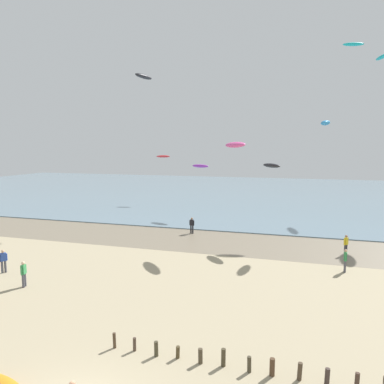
{
  "coord_description": "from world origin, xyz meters",
  "views": [
    {
      "loc": [
        7.13,
        -9.47,
        9.08
      ],
      "look_at": [
        0.58,
        12.65,
        6.21
      ],
      "focal_mm": 33.91,
      "sensor_mm": 36.0,
      "label": 1
    }
  ],
  "objects_px": {
    "person_mid_beach": "(192,225)",
    "kite_aloft_9": "(271,166)",
    "kite_aloft_3": "(382,57)",
    "kite_aloft_5": "(163,156)",
    "person_by_waterline": "(346,244)",
    "person_left_flank": "(3,260)",
    "kite_aloft_4": "(144,76)",
    "kite_aloft_6": "(200,166)",
    "kite_aloft_7": "(325,123)",
    "person_right_flank": "(24,273)",
    "kite_aloft_8": "(353,44)",
    "kite_aloft_2": "(235,145)",
    "person_far_down_beach": "(345,260)"
  },
  "relations": [
    {
      "from": "person_by_waterline",
      "to": "kite_aloft_5",
      "type": "height_order",
      "value": "kite_aloft_5"
    },
    {
      "from": "person_mid_beach",
      "to": "person_far_down_beach",
      "type": "xyz_separation_m",
      "value": [
        14.11,
        -8.23,
        0.0
      ]
    },
    {
      "from": "kite_aloft_3",
      "to": "kite_aloft_7",
      "type": "relative_size",
      "value": 1.31
    },
    {
      "from": "person_by_waterline",
      "to": "person_left_flank",
      "type": "distance_m",
      "value": 27.07
    },
    {
      "from": "person_by_waterline",
      "to": "person_left_flank",
      "type": "relative_size",
      "value": 1.0
    },
    {
      "from": "kite_aloft_4",
      "to": "kite_aloft_6",
      "type": "distance_m",
      "value": 12.92
    },
    {
      "from": "person_right_flank",
      "to": "person_mid_beach",
      "type": "bearing_deg",
      "value": 69.9
    },
    {
      "from": "person_mid_beach",
      "to": "kite_aloft_2",
      "type": "distance_m",
      "value": 10.23
    },
    {
      "from": "person_far_down_beach",
      "to": "kite_aloft_5",
      "type": "bearing_deg",
      "value": 131.88
    },
    {
      "from": "person_left_flank",
      "to": "kite_aloft_7",
      "type": "bearing_deg",
      "value": 34.82
    },
    {
      "from": "kite_aloft_2",
      "to": "kite_aloft_6",
      "type": "bearing_deg",
      "value": 168.89
    },
    {
      "from": "person_right_flank",
      "to": "kite_aloft_7",
      "type": "height_order",
      "value": "kite_aloft_7"
    },
    {
      "from": "kite_aloft_3",
      "to": "kite_aloft_6",
      "type": "bearing_deg",
      "value": 109.06
    },
    {
      "from": "person_mid_beach",
      "to": "person_by_waterline",
      "type": "height_order",
      "value": "same"
    },
    {
      "from": "person_mid_beach",
      "to": "kite_aloft_3",
      "type": "bearing_deg",
      "value": 47.46
    },
    {
      "from": "person_far_down_beach",
      "to": "person_by_waterline",
      "type": "bearing_deg",
      "value": 83.04
    },
    {
      "from": "person_mid_beach",
      "to": "kite_aloft_9",
      "type": "distance_m",
      "value": 10.53
    },
    {
      "from": "kite_aloft_2",
      "to": "kite_aloft_9",
      "type": "bearing_deg",
      "value": 77.03
    },
    {
      "from": "person_far_down_beach",
      "to": "kite_aloft_8",
      "type": "bearing_deg",
      "value": 83.92
    },
    {
      "from": "person_right_flank",
      "to": "kite_aloft_3",
      "type": "distance_m",
      "value": 53.58
    },
    {
      "from": "kite_aloft_3",
      "to": "kite_aloft_8",
      "type": "distance_m",
      "value": 12.34
    },
    {
      "from": "kite_aloft_5",
      "to": "person_by_waterline",
      "type": "bearing_deg",
      "value": 129.52
    },
    {
      "from": "kite_aloft_2",
      "to": "kite_aloft_4",
      "type": "distance_m",
      "value": 17.09
    },
    {
      "from": "person_right_flank",
      "to": "kite_aloft_3",
      "type": "bearing_deg",
      "value": 55.64
    },
    {
      "from": "kite_aloft_5",
      "to": "person_mid_beach",
      "type": "bearing_deg",
      "value": 110.47
    },
    {
      "from": "kite_aloft_5",
      "to": "kite_aloft_9",
      "type": "relative_size",
      "value": 0.92
    },
    {
      "from": "person_left_flank",
      "to": "kite_aloft_3",
      "type": "relative_size",
      "value": 0.51
    },
    {
      "from": "kite_aloft_5",
      "to": "kite_aloft_6",
      "type": "bearing_deg",
      "value": 123.0
    },
    {
      "from": "kite_aloft_3",
      "to": "person_far_down_beach",
      "type": "bearing_deg",
      "value": 153.79
    },
    {
      "from": "kite_aloft_4",
      "to": "person_right_flank",
      "type": "bearing_deg",
      "value": 12.77
    },
    {
      "from": "person_by_waterline",
      "to": "kite_aloft_4",
      "type": "bearing_deg",
      "value": 158.46
    },
    {
      "from": "person_by_waterline",
      "to": "kite_aloft_7",
      "type": "xyz_separation_m",
      "value": [
        -1.83,
        3.83,
        10.37
      ]
    },
    {
      "from": "person_by_waterline",
      "to": "kite_aloft_6",
      "type": "bearing_deg",
      "value": 142.13
    },
    {
      "from": "kite_aloft_2",
      "to": "kite_aloft_9",
      "type": "xyz_separation_m",
      "value": [
        3.16,
        1.58,
        -1.91
      ]
    },
    {
      "from": "person_by_waterline",
      "to": "kite_aloft_7",
      "type": "height_order",
      "value": "kite_aloft_7"
    },
    {
      "from": "person_mid_beach",
      "to": "person_right_flank",
      "type": "xyz_separation_m",
      "value": [
        -6.31,
        -17.25,
        0.0
      ]
    },
    {
      "from": "person_mid_beach",
      "to": "kite_aloft_5",
      "type": "bearing_deg",
      "value": 118.72
    },
    {
      "from": "person_right_flank",
      "to": "kite_aloft_9",
      "type": "height_order",
      "value": "kite_aloft_9"
    },
    {
      "from": "kite_aloft_6",
      "to": "person_right_flank",
      "type": "bearing_deg",
      "value": -79.45
    },
    {
      "from": "kite_aloft_3",
      "to": "kite_aloft_6",
      "type": "distance_m",
      "value": 31.18
    },
    {
      "from": "person_by_waterline",
      "to": "kite_aloft_3",
      "type": "height_order",
      "value": "kite_aloft_3"
    },
    {
      "from": "person_left_flank",
      "to": "kite_aloft_7",
      "type": "relative_size",
      "value": 0.67
    },
    {
      "from": "kite_aloft_5",
      "to": "person_left_flank",
      "type": "bearing_deg",
      "value": 83.25
    },
    {
      "from": "kite_aloft_7",
      "to": "kite_aloft_8",
      "type": "height_order",
      "value": "kite_aloft_8"
    },
    {
      "from": "kite_aloft_6",
      "to": "kite_aloft_9",
      "type": "distance_m",
      "value": 14.31
    },
    {
      "from": "person_mid_beach",
      "to": "kite_aloft_3",
      "type": "distance_m",
      "value": 38.12
    },
    {
      "from": "person_right_flank",
      "to": "kite_aloft_8",
      "type": "height_order",
      "value": "kite_aloft_8"
    },
    {
      "from": "person_right_flank",
      "to": "kite_aloft_4",
      "type": "distance_m",
      "value": 27.86
    },
    {
      "from": "kite_aloft_3",
      "to": "kite_aloft_7",
      "type": "bearing_deg",
      "value": 146.48
    },
    {
      "from": "person_left_flank",
      "to": "kite_aloft_4",
      "type": "height_order",
      "value": "kite_aloft_4"
    }
  ]
}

